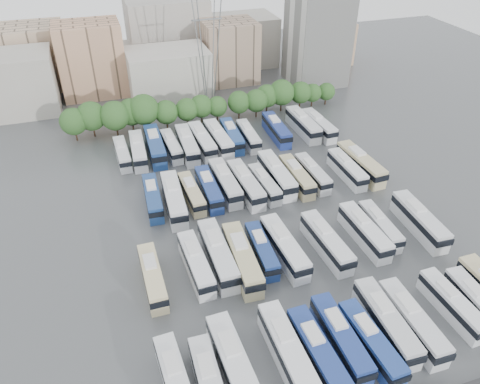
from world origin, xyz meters
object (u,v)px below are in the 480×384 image
object	(u,v)px
bus_r2_s6	(246,184)
bus_r3_s4	(187,144)
bus_r0_s12	(478,304)
bus_r2_s7	(264,184)
bus_r2_s4	(209,189)
bus_r3_s12	(303,124)
bus_r1_s11	(380,226)
bus_r3_s3	(171,146)
bus_r3_s10	(276,129)
bus_r2_s8	(277,174)
bus_r0_s2	(234,365)
bus_r3_s8	(248,136)
bus_r1_s0	(153,277)
bus_r3_s13	(319,125)
bus_r1_s2	(196,263)
bus_r0_s9	(412,321)
bus_r3_s2	(155,146)
bus_r0_s11	(452,304)
bus_r2_s1	(153,197)
bus_r3_s0	(122,154)
bus_r2_s5	(225,182)
bus_r1_s4	(242,258)
bus_r1_s8	(326,242)
bus_r3_s6	(218,138)
bus_r0_s4	(287,351)
bus_r2_s9	(297,176)
bus_r2_s13	(361,164)
bus_r2_s2	(174,199)
bus_r2_s10	(313,173)
bus_r2_s12	(347,169)
bus_r0_s7	(371,342)
bus_r3_s5	(202,141)
bus_r1_s13	(420,220)
bus_r2_s3	(192,193)
electricity_pylon	(207,30)
bus_r1_s10	(364,231)
apartment_tower	(318,34)
bus_r0_s8	(386,322)
bus_r1_s3	(218,254)
bus_r0_s5	(318,353)
bus_r0_s0	(176,383)
bus_r3_s1	(138,150)

from	to	relation	value
bus_r2_s6	bus_r3_s4	world-z (taller)	bus_r3_s4
bus_r0_s12	bus_r2_s7	bearing A→B (deg)	117.16
bus_r2_s4	bus_r3_s12	distance (m)	31.96
bus_r1_s11	bus_r3_s3	world-z (taller)	bus_r3_s3
bus_r1_s11	bus_r3_s10	distance (m)	36.25
bus_r0_s12	bus_r2_s8	xyz separation A→B (m)	(-13.32, 37.22, 0.28)
bus_r0_s2	bus_r3_s8	xyz separation A→B (m)	(19.84, 52.98, -0.30)
bus_r1_s0	bus_r3_s13	bearing A→B (deg)	39.52
bus_r3_s12	bus_r2_s8	bearing A→B (deg)	-127.81
bus_r1_s2	bus_r2_s4	bearing A→B (deg)	67.64
bus_r0_s9	bus_r3_s2	bearing A→B (deg)	113.47
bus_r0_s11	bus_r1_s2	world-z (taller)	bus_r1_s2
bus_r2_s1	bus_r0_s11	bearing A→B (deg)	-44.54
bus_r0_s9	bus_r3_s0	distance (m)	61.91
bus_r2_s5	bus_r3_s13	world-z (taller)	bus_r2_s5
bus_r3_s12	bus_r2_s4	bearing A→B (deg)	-146.33
bus_r1_s4	bus_r1_s8	world-z (taller)	bus_r1_s4
bus_r3_s6	bus_r0_s4	bearing A→B (deg)	-99.37
bus_r2_s9	bus_r3_s10	xyz separation A→B (m)	(3.46, 18.72, 0.09)
bus_r1_s0	bus_r2_s13	distance (m)	46.36
bus_r2_s2	bus_r2_s10	distance (m)	26.39
bus_r2_s12	bus_r3_s2	bearing A→B (deg)	149.07
bus_r0_s7	bus_r3_s5	size ratio (longest dim) A/B	0.90
bus_r0_s9	bus_r3_s5	bearing A→B (deg)	104.48
bus_r0_s4	bus_r0_s11	size ratio (longest dim) A/B	1.15
bus_r1_s13	bus_r3_s8	distance (m)	40.21
bus_r0_s7	bus_r3_s0	bearing A→B (deg)	110.12
bus_r2_s1	bus_r2_s3	bearing A→B (deg)	-2.89
electricity_pylon	bus_r1_s2	world-z (taller)	electricity_pylon
bus_r3_s3	bus_r3_s8	world-z (taller)	bus_r3_s8
bus_r1_s10	bus_r2_s6	distance (m)	22.68
bus_r1_s8	bus_r3_s0	size ratio (longest dim) A/B	1.16
apartment_tower	bus_r0_s8	size ratio (longest dim) A/B	2.03
bus_r1_s10	bus_r3_s13	world-z (taller)	bus_r3_s13
bus_r2_s4	bus_r2_s5	distance (m)	3.40
bus_r1_s3	bus_r3_s12	distance (m)	46.16
bus_r2_s9	bus_r3_s0	xyz separation A→B (m)	(-29.64, 18.78, -0.17)
bus_r2_s13	bus_r2_s5	bearing A→B (deg)	172.92
bus_r1_s0	bus_r3_s3	xyz separation A→B (m)	(9.82, 36.51, -0.07)
bus_r0_s5	bus_r3_s5	world-z (taller)	bus_r3_s5
bus_r0_s9	bus_r3_s4	world-z (taller)	bus_r3_s4
bus_r2_s13	bus_r3_s13	xyz separation A→B (m)	(-0.17, 17.78, -0.16)
bus_r0_s0	bus_r0_s9	world-z (taller)	bus_r0_s9
bus_r1_s11	bus_r2_s13	distance (m)	18.58
bus_r2_s3	bus_r1_s11	bearing A→B (deg)	-36.86
bus_r2_s13	bus_r3_s10	distance (m)	21.16
bus_r2_s2	bus_r3_s4	size ratio (longest dim) A/B	1.02
bus_r2_s13	bus_r0_s11	bearing A→B (deg)	-103.68
bus_r0_s5	bus_r3_s13	world-z (taller)	bus_r3_s13
bus_r3_s1	bus_r2_s3	bearing A→B (deg)	-66.43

